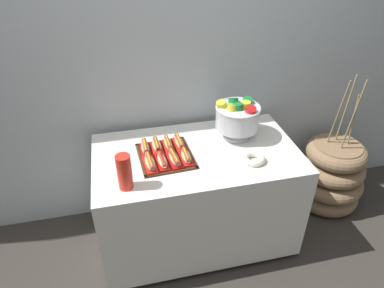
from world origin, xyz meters
TOP-DOWN VIEW (x-y plane):
  - ground_plane at (0.00, 0.00)m, footprint 10.00×10.00m
  - back_wall at (0.00, 0.48)m, footprint 6.00×0.10m
  - buffet_table at (0.00, 0.00)m, footprint 1.33×0.75m
  - floor_vase at (1.16, 0.13)m, footprint 0.54×0.54m
  - serving_tray at (-0.20, -0.00)m, footprint 0.35×0.38m
  - hot_dog_0 at (-0.31, -0.09)m, footprint 0.08×0.19m
  - hot_dog_1 at (-0.24, -0.09)m, footprint 0.07×0.17m
  - hot_dog_2 at (-0.16, -0.08)m, footprint 0.09×0.18m
  - hot_dog_3 at (-0.09, -0.08)m, footprint 0.07×0.16m
  - hot_dog_4 at (-0.32, 0.07)m, footprint 0.06×0.16m
  - hot_dog_5 at (-0.25, 0.08)m, footprint 0.07×0.16m
  - hot_dog_6 at (-0.17, 0.08)m, footprint 0.06×0.16m
  - hot_dog_7 at (-0.10, 0.09)m, footprint 0.07×0.17m
  - punch_bowl at (0.31, 0.13)m, footprint 0.30×0.30m
  - cup_stack at (-0.47, -0.24)m, footprint 0.08×0.08m
  - donut at (0.32, -0.17)m, footprint 0.14×0.14m

SIDE VIEW (x-z plane):
  - ground_plane at x=0.00m, z-range 0.00..0.00m
  - floor_vase at x=1.16m, z-range -0.29..0.84m
  - buffet_table at x=0.00m, z-range 0.02..0.78m
  - serving_tray at x=-0.20m, z-range 0.76..0.78m
  - donut at x=0.32m, z-range 0.76..0.80m
  - hot_dog_1 at x=-0.24m, z-range 0.77..0.83m
  - hot_dog_7 at x=-0.10m, z-range 0.77..0.83m
  - hot_dog_3 at x=-0.09m, z-range 0.77..0.83m
  - hot_dog_0 at x=-0.31m, z-range 0.77..0.83m
  - hot_dog_2 at x=-0.16m, z-range 0.77..0.83m
  - hot_dog_4 at x=-0.32m, z-range 0.77..0.83m
  - hot_dog_6 at x=-0.17m, z-range 0.77..0.83m
  - hot_dog_5 at x=-0.25m, z-range 0.77..0.83m
  - cup_stack at x=-0.47m, z-range 0.77..0.98m
  - punch_bowl at x=0.31m, z-range 0.79..1.06m
  - back_wall at x=0.00m, z-range 0.00..2.60m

